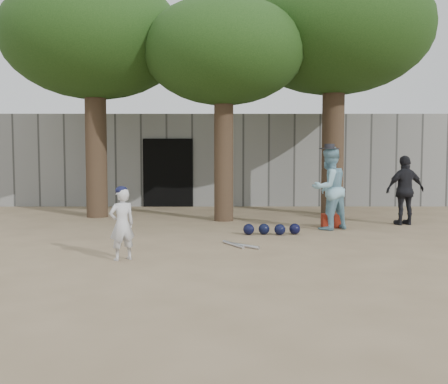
{
  "coord_description": "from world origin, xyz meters",
  "views": [
    {
      "loc": [
        0.58,
        -8.33,
        1.6
      ],
      "look_at": [
        0.6,
        1.0,
        0.95
      ],
      "focal_mm": 40.0,
      "sensor_mm": 36.0,
      "label": 1
    }
  ],
  "objects_px": {
    "boy_player": "(122,224)",
    "spectator_blue": "(329,188)",
    "red_bag": "(331,221)",
    "spectator_dark": "(405,190)"
  },
  "relations": [
    {
      "from": "spectator_blue",
      "to": "red_bag",
      "type": "distance_m",
      "value": 0.84
    },
    {
      "from": "spectator_blue",
      "to": "red_bag",
      "type": "xyz_separation_m",
      "value": [
        0.13,
        0.33,
        -0.76
      ]
    },
    {
      "from": "boy_player",
      "to": "spectator_dark",
      "type": "relative_size",
      "value": 0.68
    },
    {
      "from": "boy_player",
      "to": "spectator_blue",
      "type": "bearing_deg",
      "value": -172.68
    },
    {
      "from": "spectator_dark",
      "to": "red_bag",
      "type": "xyz_separation_m",
      "value": [
        -1.83,
        -0.43,
        -0.67
      ]
    },
    {
      "from": "red_bag",
      "to": "spectator_dark",
      "type": "bearing_deg",
      "value": 13.07
    },
    {
      "from": "spectator_blue",
      "to": "spectator_dark",
      "type": "relative_size",
      "value": 1.11
    },
    {
      "from": "spectator_blue",
      "to": "spectator_dark",
      "type": "xyz_separation_m",
      "value": [
        1.97,
        0.76,
        -0.09
      ]
    },
    {
      "from": "boy_player",
      "to": "spectator_blue",
      "type": "relative_size",
      "value": 0.61
    },
    {
      "from": "boy_player",
      "to": "spectator_blue",
      "type": "distance_m",
      "value": 5.13
    }
  ]
}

